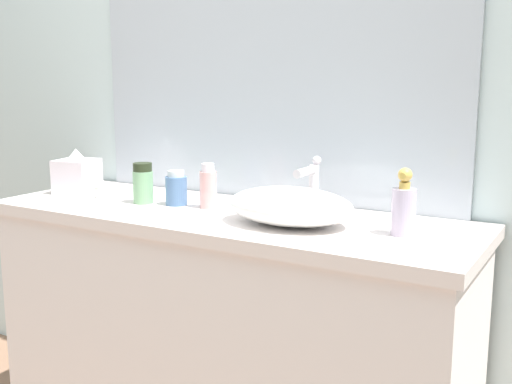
% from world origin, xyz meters
% --- Properties ---
extents(bathroom_wall_rear, '(6.00, 0.06, 2.60)m').
position_xyz_m(bathroom_wall_rear, '(0.00, 0.73, 1.30)').
color(bathroom_wall_rear, silver).
rests_on(bathroom_wall_rear, ground).
extents(vanity_counter, '(1.60, 0.54, 0.85)m').
position_xyz_m(vanity_counter, '(0.06, 0.42, 0.43)').
color(vanity_counter, white).
rests_on(vanity_counter, ground).
extents(wall_mirror_panel, '(1.40, 0.01, 0.90)m').
position_xyz_m(wall_mirror_panel, '(0.06, 0.69, 1.30)').
color(wall_mirror_panel, '#B2BCC6').
rests_on(wall_mirror_panel, vanity_counter).
extents(sink_basin, '(0.39, 0.27, 0.11)m').
position_xyz_m(sink_basin, '(0.32, 0.38, 0.91)').
color(sink_basin, white).
rests_on(sink_basin, vanity_counter).
extents(faucet, '(0.03, 0.15, 0.18)m').
position_xyz_m(faucet, '(0.32, 0.52, 0.96)').
color(faucet, silver).
rests_on(faucet, vanity_counter).
extents(soap_dispenser, '(0.07, 0.07, 0.18)m').
position_xyz_m(soap_dispenser, '(0.64, 0.42, 0.93)').
color(soap_dispenser, '#BFB0C9').
rests_on(soap_dispenser, vanity_counter).
extents(lotion_bottle, '(0.06, 0.06, 0.15)m').
position_xyz_m(lotion_bottle, '(-0.02, 0.45, 0.92)').
color(lotion_bottle, '#DCA29F').
rests_on(lotion_bottle, vanity_counter).
extents(perfume_bottle, '(0.07, 0.07, 0.12)m').
position_xyz_m(perfume_bottle, '(-0.14, 0.43, 0.91)').
color(perfume_bottle, '#4C6F9B').
rests_on(perfume_bottle, vanity_counter).
extents(spray_can, '(0.07, 0.07, 0.14)m').
position_xyz_m(spray_can, '(-0.26, 0.40, 0.92)').
color(spray_can, '#77A778').
rests_on(spray_can, vanity_counter).
extents(tissue_box, '(0.16, 0.16, 0.17)m').
position_xyz_m(tissue_box, '(-0.59, 0.42, 0.92)').
color(tissue_box, silver).
rests_on(tissue_box, vanity_counter).
extents(candle_jar, '(0.06, 0.06, 0.04)m').
position_xyz_m(candle_jar, '(-0.45, 0.41, 0.87)').
color(candle_jar, silver).
rests_on(candle_jar, vanity_counter).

